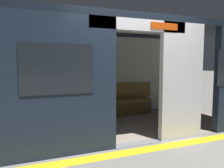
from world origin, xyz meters
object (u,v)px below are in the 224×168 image
(book, at_px, (83,101))
(person_seated, at_px, (98,93))
(bench_seat, at_px, (100,105))
(handbag, at_px, (111,97))
(train_car, at_px, (111,60))
(grab_pole_door, at_px, (107,82))

(book, bearing_deg, person_seated, 150.97)
(bench_seat, height_order, person_seated, person_seated)
(handbag, bearing_deg, book, 3.30)
(train_car, xyz_separation_m, bench_seat, (-0.06, -1.01, -1.20))
(person_seated, relative_size, grab_pole_door, 0.53)
(handbag, bearing_deg, person_seated, 17.77)
(bench_seat, distance_m, handbag, 0.42)
(person_seated, distance_m, handbag, 0.45)
(person_seated, bearing_deg, train_car, 89.17)
(handbag, bearing_deg, grab_pole_door, 66.28)
(handbag, bearing_deg, train_car, 68.67)
(person_seated, relative_size, handbag, 4.50)
(person_seated, bearing_deg, grab_pole_door, 77.52)
(book, bearing_deg, handbag, 165.98)
(bench_seat, xyz_separation_m, book, (0.45, -0.03, 0.12))
(person_seated, bearing_deg, bench_seat, -130.91)
(handbag, relative_size, grab_pole_door, 0.12)
(train_car, relative_size, bench_seat, 2.08)
(bench_seat, xyz_separation_m, person_seated, (0.05, 0.05, 0.33))
(bench_seat, bearing_deg, book, -4.03)
(handbag, relative_size, book, 1.18)
(bench_seat, relative_size, handbag, 11.85)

